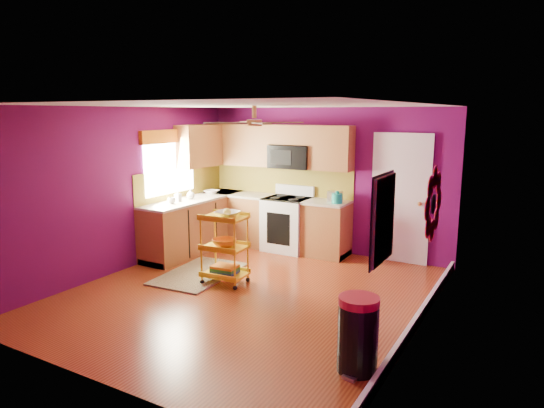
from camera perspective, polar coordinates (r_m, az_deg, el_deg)
The scene contains 18 objects.
ground at distance 6.65m, azimuth -2.88°, elevation -10.55°, with size 5.00×5.00×0.00m, color maroon.
room_envelope at distance 6.24m, azimuth -2.81°, elevation 3.53°, with size 4.54×5.04×2.52m.
lower_cabinets at distance 8.69m, azimuth -3.94°, elevation -2.47°, with size 2.81×2.31×0.94m.
electric_range at distance 8.58m, azimuth 1.81°, elevation -2.28°, with size 0.76×0.66×1.13m.
upper_cabinetry at distance 8.72m, azimuth -2.18°, elevation 6.68°, with size 2.80×2.30×1.26m.
left_window at distance 8.41m, azimuth -11.96°, elevation 5.88°, with size 0.08×1.35×1.08m.
panel_door at distance 8.06m, azimuth 14.87°, elevation 0.45°, with size 0.95×0.11×2.15m.
right_wall_art at distance 5.10m, azimuth 16.39°, elevation -0.67°, with size 0.04×2.74×1.04m.
ceiling_fan at distance 6.37m, azimuth -2.09°, elevation 9.62°, with size 1.01×1.01×0.26m.
shag_rug at distance 7.49m, azimuth -8.56°, elevation -8.10°, with size 0.91×1.48×0.02m, color black.
rolling_cart at distance 6.91m, azimuth -5.55°, elevation -4.84°, with size 0.64×0.49×1.10m.
trash_can at distance 4.77m, azimuth 10.07°, elevation -14.86°, with size 0.45×0.46×0.74m.
teal_kettle at distance 8.03m, azimuth 7.68°, elevation 0.67°, with size 0.18×0.18×0.21m.
toaster at distance 8.16m, azimuth 7.39°, elevation 0.87°, with size 0.22×0.15×0.18m, color beige.
soap_bottle_a at distance 8.27m, azimuth -11.01°, elevation 0.96°, with size 0.09×0.09×0.20m, color #EA3F72.
soap_bottle_b at distance 8.47m, azimuth -9.55°, elevation 1.18°, with size 0.14×0.14×0.18m, color white.
counter_dish at distance 9.00m, azimuth -7.12°, elevation 1.43°, with size 0.26×0.26×0.06m, color white.
counter_cup at distance 8.10m, azimuth -11.72°, elevation 0.39°, with size 0.13×0.13×0.10m, color white.
Camera 1 is at (3.36, -5.21, 2.41)m, focal length 32.00 mm.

